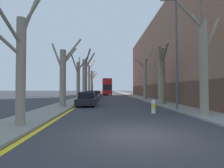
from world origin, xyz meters
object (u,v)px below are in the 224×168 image
parked_car_1 (92,96)px  street_tree_left_3 (85,76)px  street_tree_left_2 (78,79)px  parked_car_2 (95,95)px  street_tree_left_0 (21,60)px  street_tree_left_4 (89,79)px  street_tree_left_1 (64,74)px  street_tree_right_0 (203,60)px  parked_car_0 (87,99)px  double_decker_bus (107,86)px  parked_car_3 (96,94)px  street_tree_right_1 (161,78)px  street_tree_right_2 (145,77)px  lamp_post (175,48)px  traffic_bollard (153,107)px  street_tree_left_5 (92,82)px

parked_car_1 → street_tree_left_3: bearing=103.7°
street_tree_left_2 → parked_car_2: (1.85, 6.20, -2.50)m
street_tree_left_0 → street_tree_left_4: size_ratio=0.78×
street_tree_left_1 → street_tree_right_0: bearing=-30.6°
parked_car_0 → parked_car_2: 12.18m
double_decker_bus → parked_car_3: (-2.36, -13.59, -1.89)m
street_tree_right_1 → street_tree_left_0: bearing=-131.9°
street_tree_right_2 → lamp_post: (-0.57, -13.64, 1.43)m
parked_car_0 → parked_car_3: parked_car_0 is taller
street_tree_left_0 → traffic_bollard: (7.31, 4.31, -2.59)m
street_tree_left_2 → street_tree_right_1: size_ratio=1.05×
street_tree_left_1 → street_tree_left_3: (0.16, 16.00, 0.92)m
street_tree_left_5 → street_tree_right_0: size_ratio=0.89×
street_tree_right_2 → traffic_bollard: bearing=-100.6°
street_tree_left_1 → street_tree_left_3: size_ratio=0.77×
street_tree_left_3 → street_tree_right_2: street_tree_left_3 is taller
street_tree_right_1 → parked_car_0: (-8.24, -0.98, -2.32)m
street_tree_right_2 → street_tree_left_4: bearing=126.7°
street_tree_left_4 → parked_car_1: size_ratio=2.31×
street_tree_left_4 → street_tree_right_0: 32.18m
street_tree_left_4 → parked_car_3: 6.05m
street_tree_right_1 → parked_car_3: size_ratio=1.64×
street_tree_left_2 → street_tree_right_1: bearing=-26.3°
street_tree_left_1 → lamp_post: 10.27m
parked_car_0 → traffic_bollard: 8.09m
street_tree_left_3 → street_tree_right_1: street_tree_left_3 is taller
street_tree_left_4 → parked_car_2: bearing=-79.6°
street_tree_right_1 → parked_car_1: size_ratio=1.59×
parked_car_2 → traffic_bollard: parked_car_2 is taller
street_tree_left_5 → traffic_bollard: bearing=-78.8°
street_tree_left_4 → parked_car_1: bearing=-83.2°
street_tree_left_3 → street_tree_left_2: bearing=-89.7°
parked_car_0 → traffic_bollard: parked_car_0 is taller
street_tree_left_2 → parked_car_3: size_ratio=1.71×
street_tree_left_4 → street_tree_right_0: size_ratio=1.13×
street_tree_left_4 → parked_car_0: size_ratio=2.05×
street_tree_left_0 → street_tree_right_1: street_tree_left_0 is taller
street_tree_left_0 → street_tree_left_1: size_ratio=1.04×
street_tree_right_1 → parked_car_1: bearing=146.3°
street_tree_left_0 → street_tree_right_1: 15.21m
street_tree_left_0 → street_tree_right_1: (10.17, 11.31, -0.08)m
street_tree_left_1 → traffic_bollard: 9.01m
street_tree_left_2 → parked_car_0: 6.73m
street_tree_right_2 → traffic_bollard: size_ratio=8.64×
street_tree_left_2 → street_tree_left_1: bearing=-91.5°
lamp_post → traffic_bollard: (-2.28, -1.56, -4.62)m
street_tree_left_5 → lamp_post: 37.26m
street_tree_left_0 → street_tree_left_4: 33.18m
street_tree_right_1 → parked_car_3: 19.31m
parked_car_1 → parked_car_0: bearing=-90.0°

